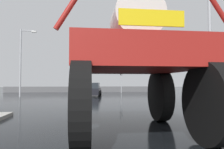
{
  "coord_description": "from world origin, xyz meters",
  "views": [
    {
      "loc": [
        -0.22,
        -0.68,
        1.51
      ],
      "look_at": [
        0.99,
        9.65,
        1.91
      ],
      "focal_mm": 34.03,
      "sensor_mm": 36.0,
      "label": 1
    }
  ],
  "objects_px": {
    "traffic_signal_near_right": "(162,63)",
    "streetlight_far_left": "(22,59)",
    "sedan_ahead": "(92,90)",
    "oversize_sprayer": "(132,65)",
    "streetlight_near_right": "(212,20)",
    "streetlight_far_right": "(155,60)",
    "traffic_signal_far_left": "(121,75)"
  },
  "relations": [
    {
      "from": "sedan_ahead",
      "to": "traffic_signal_near_right",
      "type": "bearing_deg",
      "value": -158.32
    },
    {
      "from": "traffic_signal_far_left",
      "to": "streetlight_near_right",
      "type": "bearing_deg",
      "value": -83.19
    },
    {
      "from": "traffic_signal_far_left",
      "to": "traffic_signal_near_right",
      "type": "bearing_deg",
      "value": -92.52
    },
    {
      "from": "traffic_signal_near_right",
      "to": "streetlight_near_right",
      "type": "distance_m",
      "value": 4.04
    },
    {
      "from": "sedan_ahead",
      "to": "streetlight_far_right",
      "type": "bearing_deg",
      "value": -76.85
    },
    {
      "from": "sedan_ahead",
      "to": "traffic_signal_near_right",
      "type": "xyz_separation_m",
      "value": [
        3.44,
        -13.3,
        1.87
      ]
    },
    {
      "from": "streetlight_near_right",
      "to": "streetlight_far_left",
      "type": "xyz_separation_m",
      "value": [
        -14.15,
        12.27,
        -1.08
      ]
    },
    {
      "from": "oversize_sprayer",
      "to": "streetlight_far_right",
      "type": "xyz_separation_m",
      "value": [
        6.93,
        18.79,
        2.21
      ]
    },
    {
      "from": "streetlight_near_right",
      "to": "streetlight_far_right",
      "type": "height_order",
      "value": "streetlight_near_right"
    },
    {
      "from": "traffic_signal_far_left",
      "to": "streetlight_near_right",
      "type": "distance_m",
      "value": 19.25
    },
    {
      "from": "streetlight_far_left",
      "to": "streetlight_far_right",
      "type": "xyz_separation_m",
      "value": [
        15.3,
        1.58,
        0.19
      ]
    },
    {
      "from": "sedan_ahead",
      "to": "streetlight_far_left",
      "type": "bearing_deg",
      "value": 102.97
    },
    {
      "from": "traffic_signal_far_left",
      "to": "oversize_sprayer",
      "type": "bearing_deg",
      "value": -98.37
    },
    {
      "from": "oversize_sprayer",
      "to": "traffic_signal_far_left",
      "type": "relative_size",
      "value": 1.55
    },
    {
      "from": "traffic_signal_near_right",
      "to": "oversize_sprayer",
      "type": "bearing_deg",
      "value": -119.7
    },
    {
      "from": "oversize_sprayer",
      "to": "traffic_signal_near_right",
      "type": "relative_size",
      "value": 1.54
    },
    {
      "from": "traffic_signal_near_right",
      "to": "streetlight_far_left",
      "type": "relative_size",
      "value": 0.49
    },
    {
      "from": "traffic_signal_near_right",
      "to": "streetlight_far_right",
      "type": "relative_size",
      "value": 0.46
    },
    {
      "from": "oversize_sprayer",
      "to": "traffic_signal_far_left",
      "type": "height_order",
      "value": "oversize_sprayer"
    },
    {
      "from": "traffic_signal_near_right",
      "to": "streetlight_far_right",
      "type": "bearing_deg",
      "value": 73.18
    },
    {
      "from": "oversize_sprayer",
      "to": "traffic_signal_far_left",
      "type": "xyz_separation_m",
      "value": [
        3.51,
        23.88,
        0.53
      ]
    },
    {
      "from": "traffic_signal_near_right",
      "to": "sedan_ahead",
      "type": "bearing_deg",
      "value": 104.5
    },
    {
      "from": "streetlight_near_right",
      "to": "streetlight_far_left",
      "type": "bearing_deg",
      "value": 139.06
    },
    {
      "from": "oversize_sprayer",
      "to": "traffic_signal_far_left",
      "type": "bearing_deg",
      "value": -8.44
    },
    {
      "from": "oversize_sprayer",
      "to": "streetlight_near_right",
      "type": "relative_size",
      "value": 0.58
    },
    {
      "from": "traffic_signal_near_right",
      "to": "streetlight_near_right",
      "type": "height_order",
      "value": "streetlight_near_right"
    },
    {
      "from": "traffic_signal_near_right",
      "to": "streetlight_far_left",
      "type": "height_order",
      "value": "streetlight_far_left"
    },
    {
      "from": "streetlight_far_left",
      "to": "streetlight_far_right",
      "type": "distance_m",
      "value": 15.39
    },
    {
      "from": "streetlight_far_left",
      "to": "streetlight_near_right",
      "type": "bearing_deg",
      "value": -40.94
    },
    {
      "from": "sedan_ahead",
      "to": "streetlight_far_right",
      "type": "height_order",
      "value": "streetlight_far_right"
    },
    {
      "from": "traffic_signal_near_right",
      "to": "streetlight_far_left",
      "type": "distance_m",
      "value": 16.77
    },
    {
      "from": "streetlight_near_right",
      "to": "oversize_sprayer",
      "type": "bearing_deg",
      "value": -139.47
    }
  ]
}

